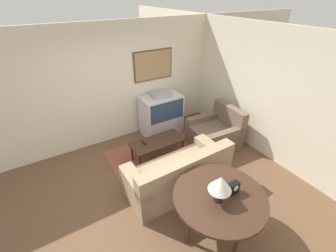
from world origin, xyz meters
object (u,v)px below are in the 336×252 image
Objects in this scene: coffee_table at (158,143)px; mantel_clock at (233,188)px; couch at (179,174)px; tv at (161,114)px; armchair at (215,133)px; console_table at (219,199)px; table_lamp at (221,184)px.

mantel_clock reaches higher than coffee_table.
couch is 1.24m from mantel_clock.
tv is 1.06m from coffee_table.
mantel_clock is (0.16, -1.09, 0.56)m from couch.
mantel_clock is (-1.36, -1.82, 0.58)m from armchair.
console_table is 3.09× the size of table_lamp.
console_table is (-0.03, -1.05, 0.41)m from couch.
table_lamp reaches higher than mantel_clock.
armchair is 2.39m from console_table.
table_lamp is at bearing -95.71° from coffee_table.
armchair is 2.53× the size of table_lamp.
coffee_table is (-0.59, -0.87, -0.13)m from tv.
coffee_table is 2.12m from mantel_clock.
table_lamp is (-1.63, -1.81, 0.80)m from armchair.
tv is at bearing 74.74° from table_lamp.
console_table is 0.38m from table_lamp.
couch is 1.69m from armchair.
couch is at bearing 88.38° from console_table.
armchair reaches higher than console_table.
couch is (-0.69, -1.84, -0.20)m from tv.
tv is at bearing 76.02° from console_table.
armchair is at bearing 53.07° from mantel_clock.
tv reaches higher than armchair.
console_table is at bearing 28.53° from table_lamp.
couch is at bearing -110.54° from tv.
console_table is (-0.72, -2.88, 0.21)m from tv.
console_table is (-0.13, -2.02, 0.34)m from coffee_table.
console_table is at bearing -37.41° from armchair.
armchair is 2.57m from table_lamp.
console_table is (-1.55, -1.77, 0.43)m from armchair.
couch is 11.09× the size of mantel_clock.
table_lamp reaches higher than armchair.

